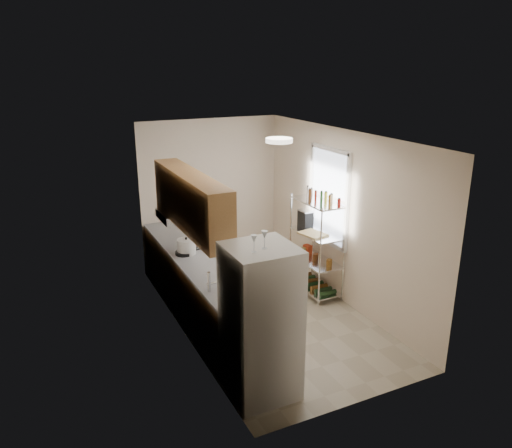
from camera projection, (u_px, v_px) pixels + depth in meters
The scene contains 16 objects.
room at pixel (267, 230), 6.87m from camera, with size 2.52×4.42×2.62m.
counter_run at pixel (196, 286), 7.13m from camera, with size 0.63×3.51×0.90m.
upper_cabinets at pixel (191, 201), 6.36m from camera, with size 0.33×2.20×0.72m, color tan.
range_hood at pixel (178, 215), 7.20m from camera, with size 0.50×0.60×0.12m, color #B7BABC.
window at pixel (329, 196), 7.60m from camera, with size 0.06×1.00×1.46m, color white.
bakers_rack at pixel (317, 227), 7.60m from camera, with size 0.45×0.90×1.73m.
ceiling_dome at pixel (279, 140), 6.22m from camera, with size 0.34×0.34×0.06m, color white.
refrigerator at pixel (261, 322), 5.32m from camera, with size 0.71×0.71×1.72m, color silver.
wine_glass_a at pixel (265, 240), 4.98m from camera, with size 0.07×0.07×0.19m, color silver, non-canonical shape.
wine_glass_b at pixel (254, 244), 4.88m from camera, with size 0.06×0.06×0.18m, color silver, non-canonical shape.
rice_cooker at pixel (186, 246), 7.07m from camera, with size 0.27×0.27×0.21m, color silver.
frying_pan_large at pixel (184, 253), 7.07m from camera, with size 0.25×0.25×0.04m, color black.
frying_pan_small at pixel (190, 246), 7.34m from camera, with size 0.24×0.24×0.05m, color black.
cutting_board at pixel (313, 234), 7.53m from camera, with size 0.30×0.39×0.03m, color tan.
espresso_machine at pixel (305, 218), 7.87m from camera, with size 0.16×0.23×0.27m, color black.
storage_bag at pixel (308, 249), 8.01m from camera, with size 0.09×0.13×0.15m, color #AD3315.
Camera 1 is at (-2.96, -5.80, 3.51)m, focal length 35.00 mm.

